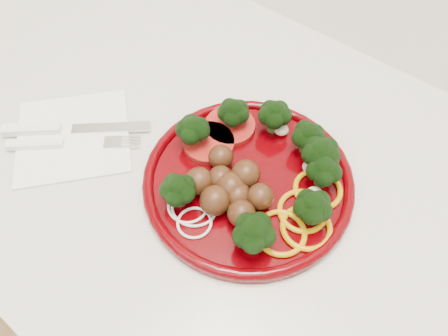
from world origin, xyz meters
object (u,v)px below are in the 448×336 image
Objects in this scene: plate at (252,175)px; knife at (57,129)px; fork at (51,144)px; napkin at (73,136)px.

plate is 1.66× the size of knife.
plate is at bearing -15.42° from fork.
napkin is at bearing -158.69° from plate.
fork reaches higher than napkin.
knife is 0.03m from fork.
knife reaches higher than fork.
plate reaches higher than knife.
plate reaches higher than napkin.
napkin is 0.02m from knife.
napkin is (-0.23, -0.09, -0.02)m from plate.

